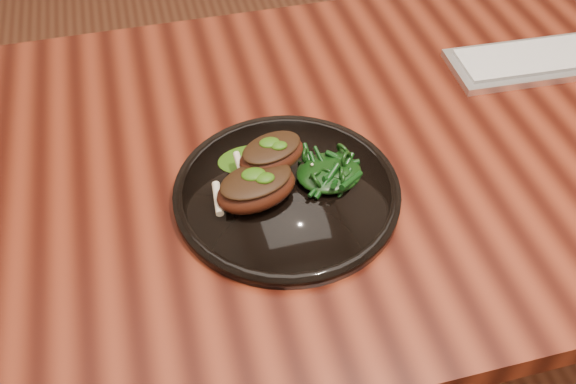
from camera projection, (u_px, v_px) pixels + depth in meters
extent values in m
plane|color=#4F2616|center=(391.00, 363.00, 1.54)|extent=(4.00, 4.00, 0.00)
cube|color=black|center=(445.00, 134.00, 1.01)|extent=(1.60, 0.80, 0.04)
cylinder|color=#39160D|center=(32.00, 220.00, 1.38)|extent=(0.06, 0.06, 0.71)
cylinder|color=black|center=(287.00, 193.00, 0.88)|extent=(0.31, 0.31, 0.02)
torus|color=black|center=(287.00, 192.00, 0.88)|extent=(0.31, 0.31, 0.02)
cylinder|color=black|center=(287.00, 190.00, 0.88)|extent=(0.21, 0.21, 0.00)
ellipsoid|color=#41180C|center=(256.00, 189.00, 0.85)|extent=(0.13, 0.10, 0.04)
ellipsoid|color=black|center=(256.00, 180.00, 0.83)|extent=(0.11, 0.09, 0.01)
cylinder|color=beige|center=(218.00, 199.00, 0.85)|extent=(0.01, 0.05, 0.01)
ellipsoid|color=#194006|center=(256.00, 176.00, 0.83)|extent=(0.03, 0.02, 0.01)
ellipsoid|color=#41180C|center=(272.00, 155.00, 0.87)|extent=(0.11, 0.09, 0.04)
ellipsoid|color=black|center=(271.00, 147.00, 0.86)|extent=(0.10, 0.08, 0.01)
cylinder|color=beige|center=(240.00, 165.00, 0.87)|extent=(0.01, 0.05, 0.01)
ellipsoid|color=#194006|center=(271.00, 144.00, 0.85)|extent=(0.03, 0.02, 0.01)
ellipsoid|color=#194006|center=(249.00, 159.00, 0.91)|extent=(0.09, 0.06, 0.01)
ellipsoid|color=black|center=(329.00, 173.00, 0.88)|extent=(0.09, 0.08, 0.02)
cube|color=silver|center=(561.00, 58.00, 1.11)|extent=(0.40, 0.14, 0.01)
cube|color=silver|center=(563.00, 53.00, 1.10)|extent=(0.37, 0.11, 0.01)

